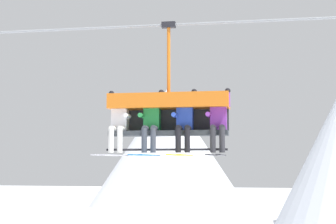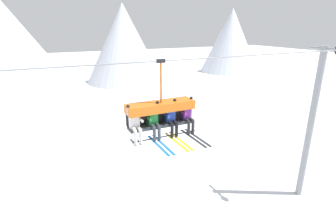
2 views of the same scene
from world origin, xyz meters
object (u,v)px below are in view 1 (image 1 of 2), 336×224
at_px(skier_white, 118,122).
at_px(skier_green, 151,121).
at_px(chairlift_chair, 169,108).
at_px(skier_blue, 184,121).
at_px(skier_purple, 218,121).

bearing_deg(skier_white, skier_green, 0.00).
bearing_deg(chairlift_chair, skier_blue, -32.48).
height_order(chairlift_chair, skier_green, chairlift_chair).
bearing_deg(skier_green, skier_purple, 0.00).
distance_m(skier_blue, skier_purple, 0.67).
bearing_deg(skier_green, skier_white, 180.00).
bearing_deg(skier_blue, skier_purple, 0.00).
height_order(skier_blue, skier_purple, same).
relative_size(skier_green, skier_blue, 1.00).
bearing_deg(skier_white, skier_blue, 0.00).
distance_m(skier_green, skier_purple, 1.33).
relative_size(skier_green, skier_purple, 1.00).
xyz_separation_m(skier_blue, skier_purple, (0.67, 0.00, 0.00)).
distance_m(chairlift_chair, skier_blue, 0.49).
xyz_separation_m(chairlift_chair, skier_blue, (0.34, -0.21, -0.28)).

